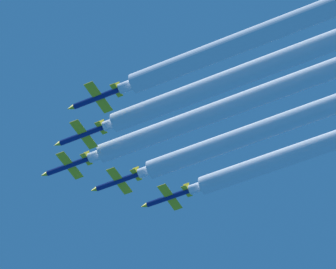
{
  "coord_description": "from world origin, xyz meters",
  "views": [
    {
      "loc": [
        -130.78,
        -84.45,
        1.42
      ],
      "look_at": [
        0.06,
        -19.23,
        158.32
      ],
      "focal_mm": 110.7,
      "sensor_mm": 36.0,
      "label": 1
    }
  ],
  "objects_px": {
    "jet_right_wingman": "(116,182)",
    "jet_outer_right": "(167,198)",
    "jet_left_wingman": "(80,136)",
    "jet_outer_left": "(95,99)",
    "jet_lead": "(66,166)"
  },
  "relations": [
    {
      "from": "jet_right_wingman",
      "to": "jet_outer_right",
      "type": "bearing_deg",
      "value": -44.86
    },
    {
      "from": "jet_left_wingman",
      "to": "jet_right_wingman",
      "type": "xyz_separation_m",
      "value": [
        15.73,
        0.08,
        0.37
      ]
    },
    {
      "from": "jet_outer_right",
      "to": "jet_left_wingman",
      "type": "bearing_deg",
      "value": 161.32
    },
    {
      "from": "jet_left_wingman",
      "to": "jet_lead",
      "type": "bearing_deg",
      "value": 46.67
    },
    {
      "from": "jet_left_wingman",
      "to": "jet_right_wingman",
      "type": "distance_m",
      "value": 15.74
    },
    {
      "from": "jet_left_wingman",
      "to": "jet_outer_right",
      "type": "distance_m",
      "value": 25.29
    },
    {
      "from": "jet_left_wingman",
      "to": "jet_outer_left",
      "type": "xyz_separation_m",
      "value": [
        -8.15,
        -8.08,
        -0.81
      ]
    },
    {
      "from": "jet_left_wingman",
      "to": "jet_right_wingman",
      "type": "bearing_deg",
      "value": 0.29
    },
    {
      "from": "jet_lead",
      "to": "jet_outer_left",
      "type": "distance_m",
      "value": 21.95
    },
    {
      "from": "jet_right_wingman",
      "to": "jet_outer_right",
      "type": "xyz_separation_m",
      "value": [
        8.21,
        -8.17,
        -1.35
      ]
    },
    {
      "from": "jet_lead",
      "to": "jet_right_wingman",
      "type": "distance_m",
      "value": 11.41
    },
    {
      "from": "jet_right_wingman",
      "to": "jet_outer_left",
      "type": "height_order",
      "value": "jet_right_wingman"
    },
    {
      "from": "jet_lead",
      "to": "jet_outer_right",
      "type": "bearing_deg",
      "value": -43.03
    },
    {
      "from": "jet_right_wingman",
      "to": "jet_left_wingman",
      "type": "bearing_deg",
      "value": -179.71
    },
    {
      "from": "jet_right_wingman",
      "to": "jet_outer_right",
      "type": "relative_size",
      "value": 1.0
    }
  ]
}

